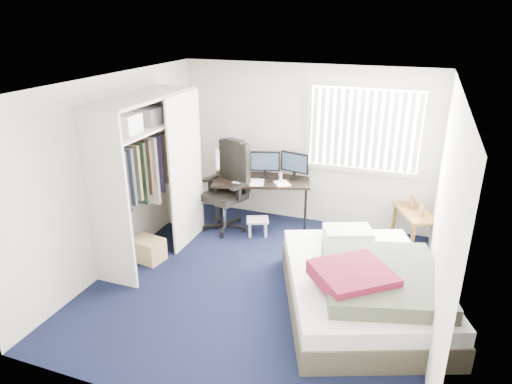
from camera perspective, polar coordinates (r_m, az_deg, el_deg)
The scene contains 10 objects.
ground at distance 5.88m, azimuth 0.47°, elevation -11.39°, with size 4.20×4.20×0.00m, color black.
room_shell at distance 5.22m, azimuth 0.52°, elevation 2.65°, with size 4.20×4.20×4.20m.
window_assembly at distance 6.92m, azimuth 13.42°, elevation 7.62°, with size 1.72×0.09×1.32m.
closet at distance 6.22m, azimuth -13.34°, elevation 3.67°, with size 0.64×1.84×2.22m.
desk at distance 7.21m, azimuth 0.70°, elevation 1.91°, with size 1.65×1.11×1.20m.
office_chair at distance 7.13m, azimuth -3.46°, elevation -0.39°, with size 0.83×0.83×1.40m.
footstool at distance 6.98m, azimuth 0.20°, elevation -3.84°, with size 0.40×0.37×0.27m.
nightstand at distance 6.96m, azimuth 19.24°, elevation -2.81°, with size 0.68×0.87×0.72m.
bed at distance 5.43m, azimuth 13.23°, elevation -11.41°, with size 2.31×2.62×0.71m.
pine_box at distance 6.49m, azimuth -13.36°, elevation -7.02°, with size 0.42×0.31×0.31m, color #A78453.
Camera 1 is at (1.65, -4.65, 3.21)m, focal length 32.00 mm.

